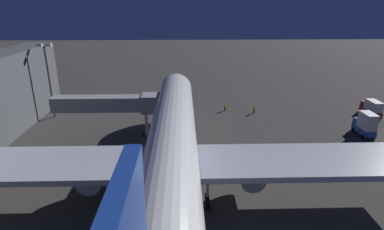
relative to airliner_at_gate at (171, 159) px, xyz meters
The scene contains 10 objects.
ground_plane 11.51m from the airliner_at_gate, 90.00° to the right, with size 320.00×320.00×0.00m, color #383533.
airliner_at_gate is the anchor object (origin of this frame).
jet_bridge 22.58m from the airliner_at_gate, 63.11° to the right, with size 18.61×3.40×7.78m.
apron_floodlight_mast 40.16m from the airliner_at_gate, 50.46° to the right, with size 2.90×0.50×15.17m.
cargo_truck_aft 50.75m from the airliner_at_gate, 144.14° to the right, with size 2.36×5.49×3.45m.
catering_truck 39.50m from the airliner_at_gate, 150.02° to the right, with size 2.36×4.89×4.36m.
ground_crew_near_nose_gear 36.64m from the airliner_at_gate, 117.55° to the right, with size 0.40×0.40×1.86m.
ground_crew_marshaller_fwd 35.90m from the airliner_at_gate, 107.43° to the right, with size 0.40×0.40×1.74m.
traffic_cone_nose_port 32.16m from the airliner_at_gate, 93.99° to the right, with size 0.36×0.36×0.55m, color orange.
traffic_cone_nose_starboard 32.16m from the airliner_at_gate, 86.01° to the right, with size 0.36×0.36×0.55m, color orange.
Camera 1 is at (-1.49, 41.33, 22.81)m, focal length 29.33 mm.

